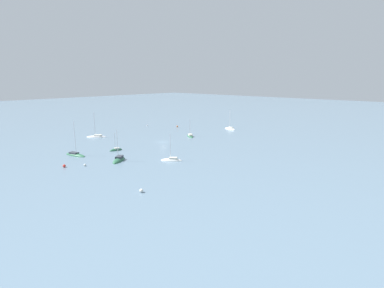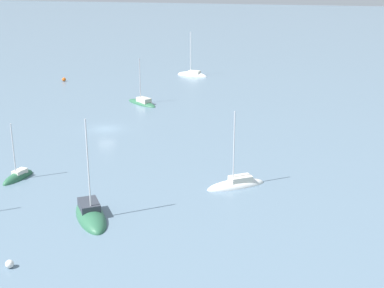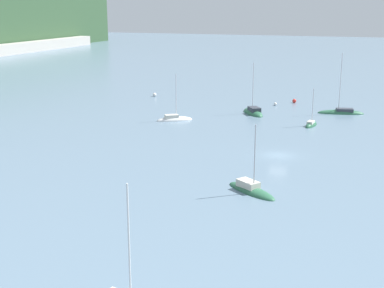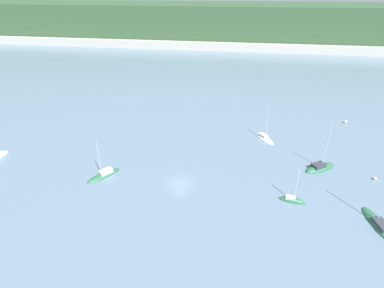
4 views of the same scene
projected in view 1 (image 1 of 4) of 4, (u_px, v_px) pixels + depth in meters
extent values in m
plane|color=slate|center=(163.00, 142.00, 121.29)|extent=(600.00, 600.00, 0.00)
ellipsoid|color=#2D6647|center=(76.00, 155.00, 100.34)|extent=(4.21, 9.29, 1.51)
cube|color=#333842|center=(74.00, 153.00, 100.53)|extent=(2.31, 3.51, 0.63)
cylinder|color=silver|center=(75.00, 138.00, 98.80)|extent=(0.14, 0.14, 11.39)
ellipsoid|color=white|center=(230.00, 129.00, 151.46)|extent=(3.55, 7.51, 1.89)
cube|color=silver|center=(231.00, 128.00, 150.81)|extent=(1.91, 2.85, 0.72)
cylinder|color=silver|center=(230.00, 119.00, 150.65)|extent=(0.14, 0.14, 9.18)
ellipsoid|color=#2D6647|center=(119.00, 161.00, 93.94)|extent=(7.90, 6.62, 1.94)
cube|color=#333842|center=(119.00, 157.00, 94.34)|extent=(3.35, 3.11, 0.88)
cylinder|color=silver|center=(117.00, 145.00, 92.43)|extent=(0.14, 0.14, 9.47)
ellipsoid|color=#2D6647|center=(116.00, 150.00, 107.24)|extent=(4.87, 2.23, 1.61)
cube|color=silver|center=(117.00, 148.00, 107.31)|extent=(1.84, 1.28, 0.53)
cylinder|color=silver|center=(115.00, 141.00, 106.33)|extent=(0.14, 0.14, 6.21)
ellipsoid|color=silver|center=(96.00, 137.00, 131.63)|extent=(8.00, 8.23, 1.41)
cube|color=silver|center=(98.00, 135.00, 131.49)|extent=(3.57, 3.62, 0.64)
cylinder|color=#B2B2B7|center=(95.00, 124.00, 130.38)|extent=(0.14, 0.14, 10.67)
ellipsoid|color=#2D6647|center=(190.00, 136.00, 133.04)|extent=(6.01, 7.37, 1.22)
cube|color=beige|center=(190.00, 135.00, 132.30)|extent=(2.76, 3.06, 0.87)
cylinder|color=#B2B2B7|center=(190.00, 127.00, 132.49)|extent=(0.14, 0.14, 7.68)
ellipsoid|color=white|center=(172.00, 161.00, 93.99)|extent=(5.57, 6.68, 1.54)
cube|color=silver|center=(173.00, 158.00, 93.76)|extent=(2.54, 2.79, 0.71)
cylinder|color=silver|center=(170.00, 147.00, 93.05)|extent=(0.14, 0.14, 8.18)
sphere|color=white|center=(141.00, 191.00, 67.79)|extent=(0.88, 0.88, 0.88)
sphere|color=white|center=(147.00, 125.00, 162.37)|extent=(0.60, 0.60, 0.60)
sphere|color=red|center=(64.00, 166.00, 86.95)|extent=(0.86, 0.86, 0.86)
sphere|color=orange|center=(177.00, 126.00, 158.62)|extent=(0.82, 0.82, 0.82)
sphere|color=white|center=(85.00, 165.00, 88.19)|extent=(0.68, 0.68, 0.68)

